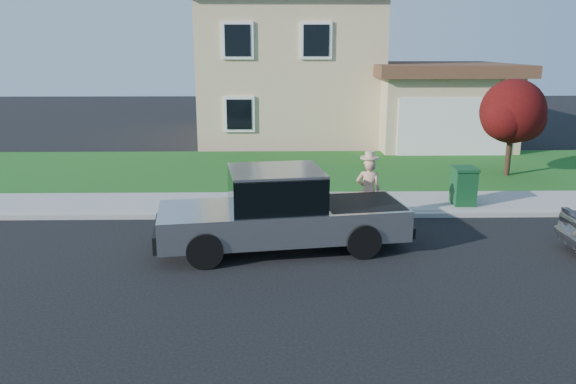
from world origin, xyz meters
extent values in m
plane|color=black|center=(0.00, 0.00, 0.00)|extent=(80.00, 80.00, 0.00)
cube|color=gray|center=(1.00, 2.90, 0.06)|extent=(40.00, 0.20, 0.12)
cube|color=gray|center=(1.00, 4.00, 0.07)|extent=(40.00, 2.00, 0.15)
cube|color=#164D18|center=(1.00, 8.50, 0.05)|extent=(40.00, 7.00, 0.10)
cube|color=tan|center=(0.00, 17.00, 3.20)|extent=(8.00, 9.00, 6.40)
cube|color=tan|center=(6.50, 14.00, 1.60)|extent=(5.50, 6.00, 3.20)
cube|color=white|center=(6.50, 10.98, 1.25)|extent=(4.60, 0.12, 2.30)
cube|color=#4C2D1E|center=(6.50, 14.00, 3.40)|extent=(6.20, 6.80, 0.50)
cube|color=white|center=(-2.20, 12.45, 4.60)|extent=(1.30, 0.10, 1.50)
cube|color=white|center=(1.00, 12.45, 4.60)|extent=(1.30, 0.10, 1.50)
cube|color=black|center=(-2.20, 12.45, 1.60)|extent=(1.30, 0.10, 1.50)
cylinder|color=black|center=(-2.08, -0.52, 0.38)|extent=(0.78, 0.39, 0.75)
cylinder|color=black|center=(-2.34, 1.19, 0.38)|extent=(0.78, 0.39, 0.75)
cylinder|color=black|center=(1.21, -0.02, 0.38)|extent=(0.78, 0.39, 0.75)
cylinder|color=black|center=(0.95, 1.69, 0.38)|extent=(0.78, 0.39, 0.75)
cube|color=#A6A8AC|center=(-0.50, 0.60, 0.65)|extent=(5.57, 2.66, 0.68)
cube|color=black|center=(-0.64, 0.58, 1.36)|extent=(2.21, 2.02, 0.80)
cube|color=#A6A8AC|center=(-0.64, 0.58, 1.77)|extent=(2.21, 2.02, 0.08)
cube|color=black|center=(1.26, 0.86, 0.97)|extent=(1.91, 1.83, 0.06)
cube|color=black|center=(-3.17, 0.19, 0.52)|extent=(0.38, 1.78, 0.38)
cube|color=black|center=(2.17, 1.00, 0.47)|extent=(0.38, 1.78, 0.23)
cube|color=black|center=(-1.53, 1.46, 1.27)|extent=(0.14, 0.22, 0.17)
imported|color=tan|center=(1.68, 2.35, 0.85)|extent=(0.68, 0.51, 1.70)
cylinder|color=tan|center=(1.68, 2.35, 1.72)|extent=(0.45, 0.45, 0.05)
cylinder|color=tan|center=(1.68, 2.35, 1.79)|extent=(0.23, 0.23, 0.16)
cylinder|color=black|center=(7.24, 7.35, 0.84)|extent=(0.19, 0.19, 1.48)
sphere|color=#450F0E|center=(7.24, 7.35, 2.28)|extent=(2.13, 2.13, 2.13)
sphere|color=#450F0E|center=(7.70, 7.63, 2.00)|extent=(1.58, 1.58, 1.58)
sphere|color=#450F0E|center=(6.87, 7.07, 2.09)|extent=(1.48, 1.48, 1.48)
cube|color=#103E1D|center=(4.50, 3.60, 0.63)|extent=(0.59, 0.68, 0.95)
cube|color=#103E1D|center=(4.50, 3.60, 1.14)|extent=(0.64, 0.74, 0.08)
camera|label=1|loc=(-0.60, -11.22, 4.38)|focal=35.00mm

